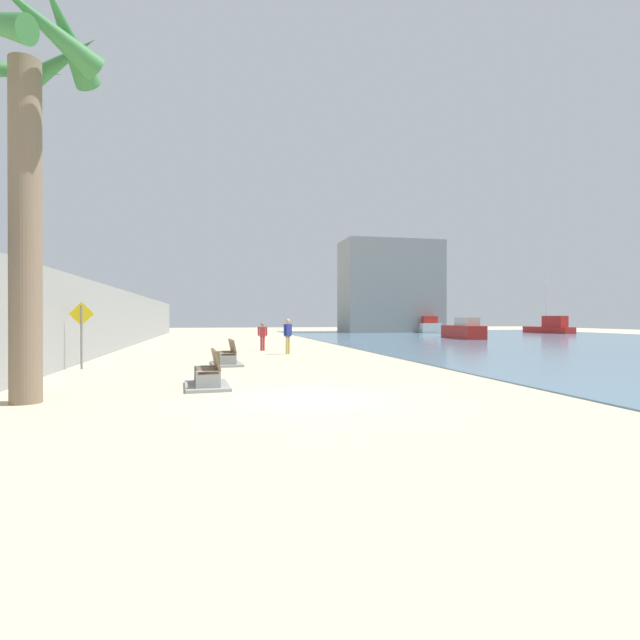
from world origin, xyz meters
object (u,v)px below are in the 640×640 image
object	(u,v)px
bench_far	(227,359)
boat_nearest	(463,330)
palm_tree	(24,123)
bench_near	(208,378)
person_standing	(263,334)
pedestrian_sign	(82,327)
boat_distant	(550,327)
boat_outer	(427,326)
person_walking	(288,333)

from	to	relation	value
bench_far	boat_nearest	xyz separation A→B (m)	(20.38, 19.00, 0.50)
palm_tree	bench_near	bearing A→B (deg)	23.08
person_standing	pedestrian_sign	size ratio (longest dim) A/B	0.65
boat_nearest	boat_distant	bearing A→B (deg)	32.00
bench_far	boat_outer	distance (m)	43.13
person_walking	boat_outer	size ratio (longest dim) A/B	0.28
boat_distant	pedestrian_sign	distance (m)	51.40
bench_far	pedestrian_sign	xyz separation A→B (m)	(-5.04, -0.48, 1.24)
boat_outer	pedestrian_sign	bearing A→B (deg)	-129.62
boat_distant	palm_tree	bearing A→B (deg)	-138.25
person_walking	boat_outer	xyz separation A→B (m)	(21.53, 30.38, -0.27)
bench_near	bench_far	size ratio (longest dim) A/B	1.00
person_walking	pedestrian_sign	world-z (taller)	pedestrian_sign
bench_near	boat_nearest	bearing A→B (deg)	49.86
bench_far	boat_distant	world-z (taller)	boat_distant
palm_tree	boat_distant	xyz separation A→B (m)	(41.29, 36.85, -5.17)
palm_tree	person_walking	distance (m)	15.46
bench_far	person_standing	xyz separation A→B (m)	(2.13, 7.78, 0.65)
boat_outer	pedestrian_sign	xyz separation A→B (m)	(-29.69, -35.86, 0.71)
bench_near	person_standing	distance (m)	14.02
boat_distant	bench_far	bearing A→B (deg)	-141.52
boat_outer	bench_far	bearing A→B (deg)	-124.86
boat_outer	pedestrian_sign	world-z (taller)	pedestrian_sign
palm_tree	boat_outer	bearing A→B (deg)	55.89
person_standing	pedestrian_sign	bearing A→B (deg)	-131.00
person_standing	boat_nearest	world-z (taller)	boat_nearest
palm_tree	person_standing	distance (m)	17.43
boat_distant	bench_near	bearing A→B (deg)	-136.79
person_standing	palm_tree	bearing A→B (deg)	-113.20
bench_near	pedestrian_sign	bearing A→B (deg)	128.70
bench_far	palm_tree	bearing A→B (deg)	-120.42
bench_near	boat_nearest	size ratio (longest dim) A/B	0.35
bench_near	pedestrian_sign	size ratio (longest dim) A/B	0.91
bench_far	pedestrian_sign	world-z (taller)	pedestrian_sign
boat_outer	boat_nearest	bearing A→B (deg)	-104.61
boat_nearest	boat_outer	world-z (taller)	boat_outer
person_standing	boat_distant	world-z (taller)	boat_distant
person_walking	boat_nearest	xyz separation A→B (m)	(17.26, 13.99, -0.31)
bench_far	boat_distant	distance (m)	47.08
bench_far	boat_distant	xyz separation A→B (m)	(36.86, 29.29, 0.53)
bench_near	person_standing	world-z (taller)	person_standing
pedestrian_sign	person_walking	bearing A→B (deg)	33.93
bench_near	palm_tree	bearing A→B (deg)	-156.92
bench_far	boat_distant	bearing A→B (deg)	38.48
person_walking	boat_distant	world-z (taller)	boat_distant
person_standing	boat_nearest	size ratio (longest dim) A/B	0.25
palm_tree	boat_nearest	xyz separation A→B (m)	(24.81, 26.55, -5.21)
person_walking	boat_distant	distance (m)	41.57
palm_tree	bench_far	distance (m)	10.45
palm_tree	bench_near	world-z (taller)	palm_tree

